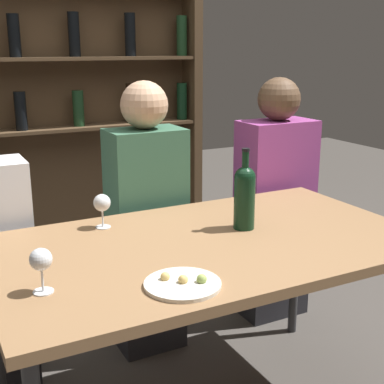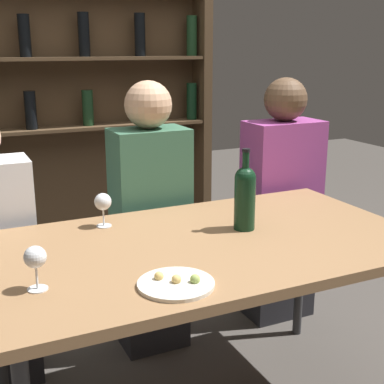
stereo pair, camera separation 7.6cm
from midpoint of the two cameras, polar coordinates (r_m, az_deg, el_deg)
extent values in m
cube|color=olive|center=(1.95, 0.71, -5.70)|extent=(1.56, 0.90, 0.04)
cylinder|color=#2D2D30|center=(2.76, 10.16, -7.87)|extent=(0.04, 0.04, 0.72)
cube|color=#4C3823|center=(3.48, -13.01, 7.13)|extent=(1.56, 0.02, 1.93)
cube|color=#4C3823|center=(3.66, -0.56, 7.90)|extent=(0.06, 0.18, 1.93)
cube|color=#4C3823|center=(3.38, -12.53, 6.71)|extent=(1.48, 0.18, 0.02)
cylinder|color=black|center=(3.29, -18.45, 8.19)|extent=(0.07, 0.07, 0.22)
cylinder|color=#19381E|center=(3.37, -12.60, 8.71)|extent=(0.07, 0.07, 0.22)
cylinder|color=black|center=(3.48, -7.11, 9.40)|extent=(0.07, 0.07, 0.25)
cylinder|color=black|center=(3.61, -1.70, 9.66)|extent=(0.07, 0.07, 0.24)
cube|color=#4C3823|center=(3.35, -12.95, 13.70)|extent=(1.48, 0.18, 0.02)
cylinder|color=black|center=(3.28, -19.11, 15.49)|extent=(0.07, 0.07, 0.24)
cylinder|color=black|center=(3.36, -13.19, 16.05)|extent=(0.07, 0.07, 0.26)
cylinder|color=black|center=(3.46, -7.27, 16.31)|extent=(0.07, 0.07, 0.26)
cylinder|color=#19381E|center=(3.59, -1.74, 16.31)|extent=(0.07, 0.07, 0.25)
cylinder|color=black|center=(2.05, 4.55, -1.18)|extent=(0.08, 0.08, 0.20)
sphere|color=black|center=(2.02, 4.61, 1.57)|extent=(0.08, 0.08, 0.08)
cylinder|color=black|center=(2.01, 4.64, 2.95)|extent=(0.03, 0.03, 0.10)
cylinder|color=black|center=(2.00, 4.67, 4.50)|extent=(0.03, 0.03, 0.01)
cylinder|color=silver|center=(2.11, -10.49, -3.70)|extent=(0.06, 0.06, 0.00)
cylinder|color=silver|center=(2.10, -10.54, -2.64)|extent=(0.01, 0.01, 0.08)
sphere|color=silver|center=(2.08, -10.62, -1.13)|extent=(0.07, 0.07, 0.07)
cylinder|color=silver|center=(1.62, -16.89, -10.14)|extent=(0.06, 0.06, 0.00)
cylinder|color=silver|center=(1.61, -17.01, -8.79)|extent=(0.01, 0.01, 0.08)
sphere|color=silver|center=(1.59, -17.17, -6.89)|extent=(0.07, 0.07, 0.07)
cylinder|color=silver|center=(1.59, -2.41, -9.81)|extent=(0.23, 0.23, 0.01)
sphere|color=#99B256|center=(1.59, -0.35, -9.29)|extent=(0.03, 0.03, 0.03)
sphere|color=#E5BC66|center=(1.59, -2.35, -9.33)|extent=(0.03, 0.03, 0.03)
sphere|color=#E5BC66|center=(1.61, -4.25, -9.00)|extent=(0.03, 0.03, 0.03)
cube|color=#26262B|center=(2.68, -5.46, -11.64)|extent=(0.31, 0.22, 0.45)
cube|color=#38664C|center=(2.48, -5.77, -0.48)|extent=(0.34, 0.22, 0.63)
sphere|color=tan|center=(2.40, -6.04, 9.22)|extent=(0.21, 0.21, 0.21)
cube|color=#26262B|center=(3.00, 7.76, -8.65)|extent=(0.35, 0.22, 0.45)
cube|color=#9E3F8C|center=(2.82, 8.15, 1.31)|extent=(0.39, 0.22, 0.62)
sphere|color=brown|center=(2.75, 8.48, 9.78)|extent=(0.22, 0.22, 0.22)
camera|label=1|loc=(0.04, -91.08, -0.30)|focal=50.00mm
camera|label=2|loc=(0.04, 88.92, 0.30)|focal=50.00mm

